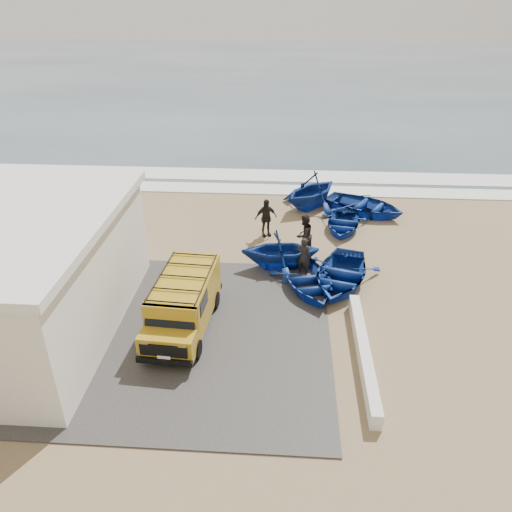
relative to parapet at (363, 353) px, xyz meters
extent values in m
plane|color=#8F7853|center=(-5.00, 3.00, -0.28)|extent=(160.00, 160.00, 0.00)
cube|color=#403D3B|center=(-7.00, 1.00, -0.25)|extent=(12.00, 10.00, 0.05)
cube|color=#385166|center=(-5.00, 59.00, -0.27)|extent=(180.00, 88.00, 0.01)
cube|color=white|center=(-5.00, 15.00, -0.25)|extent=(180.00, 1.60, 0.06)
cube|color=white|center=(-5.00, 17.50, -0.26)|extent=(180.00, 2.20, 0.04)
cube|color=black|center=(-8.55, 2.50, 2.33)|extent=(0.08, 0.70, 0.90)
cube|color=silver|center=(0.00, 0.00, 0.00)|extent=(0.35, 6.00, 0.55)
cube|color=#B2891A|center=(-6.12, 1.67, 0.83)|extent=(2.04, 3.78, 1.55)
cube|color=#B2891A|center=(-6.28, -0.58, 0.48)|extent=(1.84, 0.97, 0.84)
cube|color=black|center=(-6.25, -0.14, 1.23)|extent=(1.66, 0.43, 0.67)
cube|color=black|center=(-6.31, -1.02, 0.57)|extent=(1.52, 0.18, 0.42)
cube|color=black|center=(-6.31, -1.05, 0.17)|extent=(1.82, 0.26, 0.21)
cube|color=black|center=(-6.12, 1.62, 1.68)|extent=(1.93, 3.49, 0.06)
cylinder|color=black|center=(-7.08, -0.14, 0.05)|extent=(0.25, 0.67, 0.66)
cylinder|color=black|center=(-6.88, 2.76, 0.05)|extent=(0.25, 0.67, 0.66)
cylinder|color=black|center=(-5.42, -0.26, 0.05)|extent=(0.25, 0.67, 0.66)
cylinder|color=black|center=(-5.21, 2.64, 0.05)|extent=(0.25, 0.67, 0.66)
imported|color=navy|center=(-1.67, 4.19, 0.11)|extent=(3.56, 4.31, 0.78)
imported|color=navy|center=(-0.38, 4.68, 0.16)|extent=(3.99, 4.82, 0.86)
imported|color=navy|center=(-2.84, 5.81, 0.60)|extent=(3.62, 3.22, 1.75)
imported|color=navy|center=(0.18, 9.86, 0.08)|extent=(3.03, 3.80, 0.71)
imported|color=navy|center=(-1.34, 12.53, 0.73)|extent=(4.97, 5.02, 2.00)
imported|color=navy|center=(1.49, 11.94, 0.17)|extent=(5.22, 4.81, 0.88)
imported|color=black|center=(-1.87, 5.33, 0.58)|extent=(0.73, 0.60, 1.70)
imported|color=black|center=(-1.83, 7.14, 0.68)|extent=(1.16, 1.17, 1.91)
imported|color=black|center=(-3.62, 8.91, 0.67)|extent=(1.20, 0.88, 1.88)
camera|label=1|loc=(-2.65, -12.89, 10.56)|focal=35.00mm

